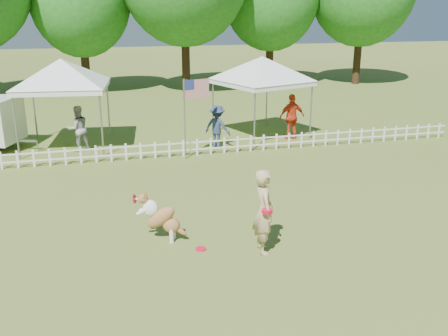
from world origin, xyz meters
name	(u,v)px	position (x,y,z in m)	size (l,w,h in m)	color
ground	(228,242)	(0.00, 0.00, 0.00)	(120.00, 120.00, 0.00)	#40581B
picket_fence	(176,149)	(0.00, 7.00, 0.30)	(22.00, 0.08, 0.60)	silver
handler	(264,211)	(0.61, -0.60, 0.93)	(0.68, 0.44, 1.86)	tan
dog	(162,217)	(-1.41, 0.50, 0.56)	(1.08, 0.36, 1.11)	brown
frisbee_on_turf	(201,249)	(-0.67, -0.18, 0.01)	(0.24, 0.24, 0.02)	red
canopy_tent_left	(65,105)	(-3.73, 9.35, 1.61)	(3.12, 3.12, 3.22)	white
canopy_tent_right	(261,98)	(3.82, 9.01, 1.58)	(3.05, 3.05, 3.15)	white
flag_pole	(185,120)	(0.26, 6.64, 1.39)	(1.07, 0.11, 2.78)	gray
spectator_a	(78,129)	(-3.32, 8.69, 0.84)	(0.81, 0.63, 1.67)	#949398
spectator_b	(217,127)	(1.70, 7.83, 0.80)	(1.03, 0.59, 1.60)	navy
spectator_c	(292,117)	(4.87, 8.30, 0.91)	(1.06, 0.44, 1.81)	red
tree_center_left	(81,10)	(-3.00, 22.50, 4.90)	(6.00, 6.00, 9.80)	#21621C
tree_right	(271,5)	(9.00, 22.50, 5.20)	(6.20, 6.20, 10.40)	#21621C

